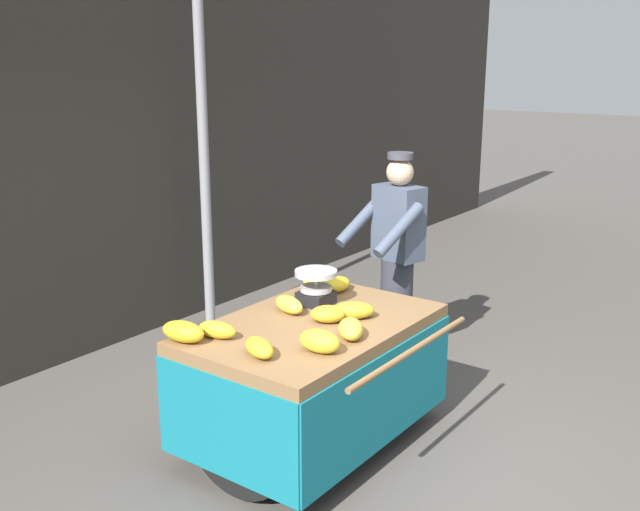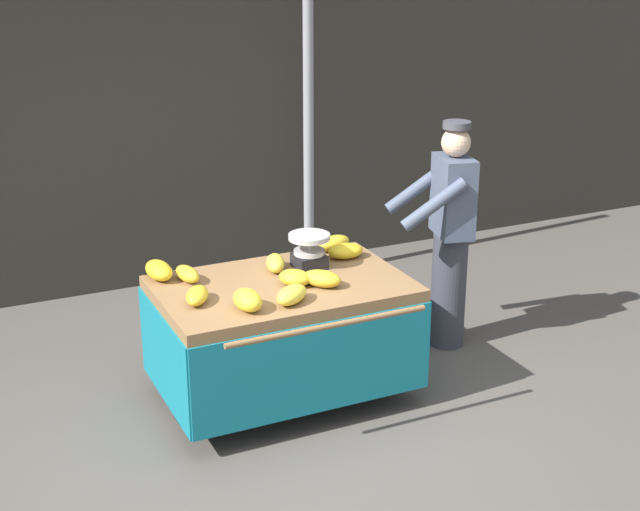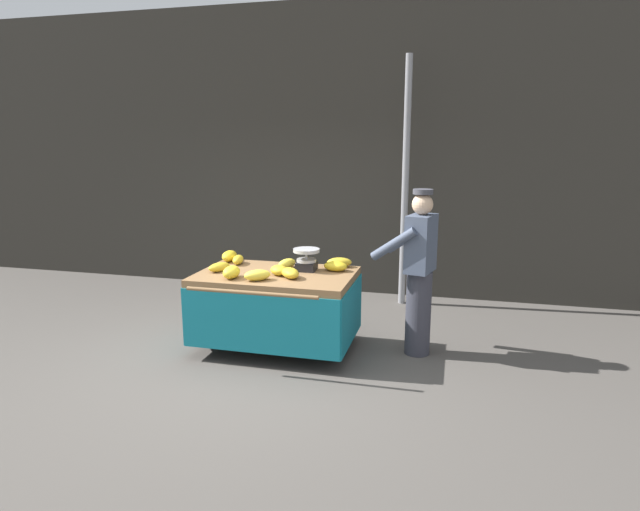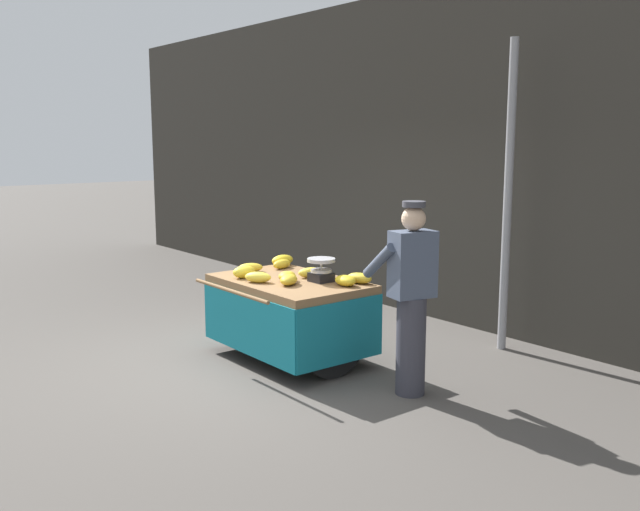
# 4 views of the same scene
# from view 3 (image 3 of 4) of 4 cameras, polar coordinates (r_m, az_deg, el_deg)

# --- Properties ---
(ground_plane) EXTENTS (60.00, 60.00, 0.00)m
(ground_plane) POSITION_cam_3_polar(r_m,az_deg,el_deg) (5.47, -8.60, -11.55)
(ground_plane) COLOR #514C47
(back_wall) EXTENTS (16.00, 0.24, 4.07)m
(back_wall) POSITION_cam_3_polar(r_m,az_deg,el_deg) (7.93, -0.27, 11.00)
(back_wall) COLOR #2D2B26
(back_wall) RESTS_ON ground
(street_pole) EXTENTS (0.09, 0.09, 3.25)m
(street_pole) POSITION_cam_3_polar(r_m,az_deg,el_deg) (7.20, 9.02, 7.50)
(street_pole) COLOR gray
(street_pole) RESTS_ON ground
(banana_cart) EXTENTS (1.63, 1.25, 0.84)m
(banana_cart) POSITION_cam_3_polar(r_m,az_deg,el_deg) (5.66, -4.68, -4.11)
(banana_cart) COLOR olive
(banana_cart) RESTS_ON ground
(weighing_scale) EXTENTS (0.28, 0.28, 0.24)m
(weighing_scale) POSITION_cam_3_polar(r_m,az_deg,el_deg) (5.66, -1.45, -0.44)
(weighing_scale) COLOR black
(weighing_scale) RESTS_ON banana_cart
(banana_bunch_0) EXTENTS (0.20, 0.28, 0.11)m
(banana_bunch_0) POSITION_cam_3_polar(r_m,az_deg,el_deg) (5.78, -3.52, -0.86)
(banana_bunch_0) COLOR yellow
(banana_bunch_0) RESTS_ON banana_cart
(banana_bunch_1) EXTENTS (0.15, 0.26, 0.10)m
(banana_bunch_1) POSITION_cam_3_polar(r_m,az_deg,el_deg) (6.04, -8.68, -0.44)
(banana_bunch_1) COLOR gold
(banana_bunch_1) RESTS_ON banana_cart
(banana_bunch_2) EXTENTS (0.18, 0.30, 0.12)m
(banana_bunch_2) POSITION_cam_3_polar(r_m,az_deg,el_deg) (6.21, -9.58, -0.04)
(banana_bunch_2) COLOR gold
(banana_bunch_2) RESTS_ON banana_cart
(banana_bunch_3) EXTENTS (0.30, 0.28, 0.11)m
(banana_bunch_3) POSITION_cam_3_polar(r_m,az_deg,el_deg) (5.31, -6.66, -2.08)
(banana_bunch_3) COLOR yellow
(banana_bunch_3) RESTS_ON banana_cart
(banana_bunch_4) EXTENTS (0.29, 0.30, 0.10)m
(banana_bunch_4) POSITION_cam_3_polar(r_m,az_deg,el_deg) (5.37, -3.18, -1.86)
(banana_bunch_4) COLOR gold
(banana_bunch_4) RESTS_ON banana_cart
(banana_bunch_5) EXTENTS (0.26, 0.19, 0.10)m
(banana_bunch_5) POSITION_cam_3_polar(r_m,az_deg,el_deg) (5.66, 1.66, -1.14)
(banana_bunch_5) COLOR gold
(banana_bunch_5) RESTS_ON banana_cart
(banana_bunch_6) EXTENTS (0.30, 0.21, 0.11)m
(banana_bunch_6) POSITION_cam_3_polar(r_m,az_deg,el_deg) (5.83, 2.05, -0.73)
(banana_bunch_6) COLOR gold
(banana_bunch_6) RESTS_ON banana_cart
(banana_bunch_7) EXTENTS (0.24, 0.29, 0.09)m
(banana_bunch_7) POSITION_cam_3_polar(r_m,az_deg,el_deg) (5.73, -10.63, -1.21)
(banana_bunch_7) COLOR gold
(banana_bunch_7) RESTS_ON banana_cart
(banana_bunch_8) EXTENTS (0.17, 0.26, 0.13)m
(banana_bunch_8) POSITION_cam_3_polar(r_m,az_deg,el_deg) (5.43, -9.37, -1.75)
(banana_bunch_8) COLOR yellow
(banana_bunch_8) RESTS_ON banana_cart
(banana_bunch_9) EXTENTS (0.26, 0.27, 0.10)m
(banana_bunch_9) POSITION_cam_3_polar(r_m,az_deg,el_deg) (5.50, -4.38, -1.56)
(banana_bunch_9) COLOR gold
(banana_bunch_9) RESTS_ON banana_cart
(vendor_person) EXTENTS (0.66, 0.61, 1.71)m
(vendor_person) POSITION_cam_3_polar(r_m,az_deg,el_deg) (5.56, 10.40, -1.74)
(vendor_person) COLOR #383842
(vendor_person) RESTS_ON ground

